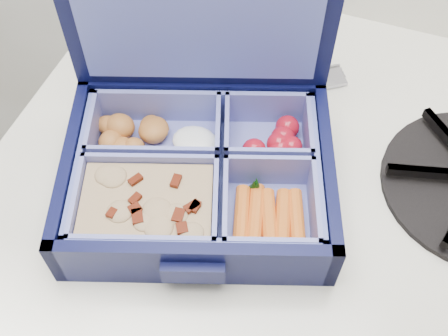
% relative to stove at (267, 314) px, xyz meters
% --- Properties ---
extents(stove, '(0.54, 0.54, 0.81)m').
position_rel_stove_xyz_m(stove, '(0.00, 0.00, 0.00)').
color(stove, white).
rests_on(stove, floor).
extents(bento_box, '(0.27, 0.24, 0.05)m').
position_rel_stove_xyz_m(bento_box, '(-0.07, -0.07, 0.43)').
color(bento_box, black).
rests_on(bento_box, stove).
extents(burner_grate_rear, '(0.20, 0.20, 0.02)m').
position_rel_stove_xyz_m(burner_grate_rear, '(-0.10, 0.18, 0.42)').
color(burner_grate_rear, black).
rests_on(burner_grate_rear, stove).
extents(fork, '(0.17, 0.13, 0.01)m').
position_rel_stove_xyz_m(fork, '(-0.07, 0.06, 0.41)').
color(fork, '#A7A4B1').
rests_on(fork, stove).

